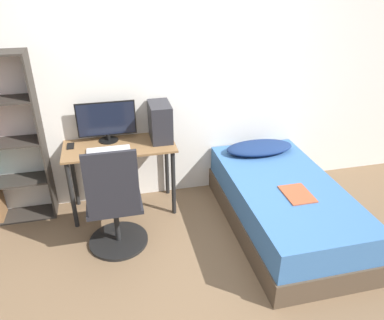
{
  "coord_description": "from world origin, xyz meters",
  "views": [
    {
      "loc": [
        -0.6,
        -2.21,
        2.38
      ],
      "look_at": [
        0.1,
        0.77,
        0.75
      ],
      "focal_mm": 35.0,
      "sensor_mm": 36.0,
      "label": 1
    }
  ],
  "objects": [
    {
      "name": "keyboard",
      "position": [
        -0.65,
        1.12,
        0.77
      ],
      "size": [
        0.41,
        0.13,
        0.02
      ],
      "color": "silver",
      "rests_on": "desk"
    },
    {
      "name": "bed",
      "position": [
        0.96,
        0.54,
        0.25
      ],
      "size": [
        0.98,
        1.87,
        0.52
      ],
      "color": "#4C3D2D",
      "rests_on": "ground_plane"
    },
    {
      "name": "pc_tower",
      "position": [
        -0.11,
        1.28,
        0.95
      ],
      "size": [
        0.21,
        0.34,
        0.38
      ],
      "color": "#232328",
      "rests_on": "desk"
    },
    {
      "name": "wall_back",
      "position": [
        0.0,
        1.5,
        1.25
      ],
      "size": [
        8.0,
        0.05,
        2.5
      ],
      "color": "silver",
      "rests_on": "ground_plane"
    },
    {
      "name": "desk",
      "position": [
        -0.54,
        1.22,
        0.63
      ],
      "size": [
        1.1,
        0.5,
        0.76
      ],
      "color": "brown",
      "rests_on": "ground_plane"
    },
    {
      "name": "magazine",
      "position": [
        0.97,
        0.34,
        0.52
      ],
      "size": [
        0.24,
        0.32,
        0.01
      ],
      "color": "#B24C2D",
      "rests_on": "bed"
    },
    {
      "name": "pillow",
      "position": [
        0.96,
        1.21,
        0.57
      ],
      "size": [
        0.75,
        0.36,
        0.11
      ],
      "color": "navy",
      "rests_on": "bed"
    },
    {
      "name": "ground_plane",
      "position": [
        0.0,
        0.0,
        0.0
      ],
      "size": [
        14.0,
        14.0,
        0.0
      ],
      "primitive_type": "plane",
      "color": "brown"
    },
    {
      "name": "office_chair",
      "position": [
        -0.64,
        0.61,
        0.41
      ],
      "size": [
        0.56,
        0.56,
        1.07
      ],
      "color": "black",
      "rests_on": "ground_plane"
    },
    {
      "name": "phone",
      "position": [
        -1.01,
        1.31,
        0.76
      ],
      "size": [
        0.07,
        0.14,
        0.01
      ],
      "color": "black",
      "rests_on": "desk"
    },
    {
      "name": "monitor",
      "position": [
        -0.64,
        1.36,
        0.98
      ],
      "size": [
        0.58,
        0.19,
        0.41
      ],
      "color": "black",
      "rests_on": "desk"
    }
  ]
}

